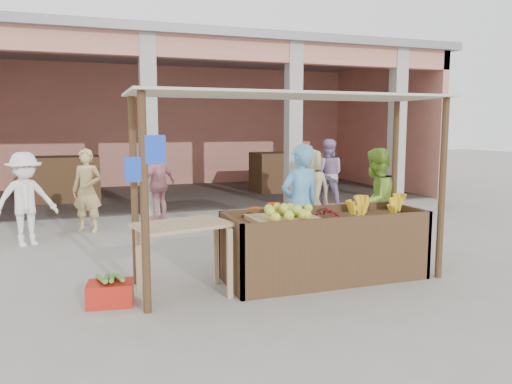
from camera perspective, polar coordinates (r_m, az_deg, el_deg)
name	(u,v)px	position (r m, az deg, el deg)	size (l,w,h in m)	color
ground	(289,282)	(6.52, 3.83, -10.28)	(60.00, 60.00, 0.00)	gray
market_building	(170,102)	(14.86, -9.76, 10.12)	(14.40, 6.40, 4.20)	tan
fruit_stall	(325,249)	(6.62, 7.87, -6.47)	(2.60, 0.95, 0.80)	#503220
stall_awning	(288,127)	(6.26, 3.64, 7.38)	(4.09, 1.35, 2.39)	#503220
banana_heap	(376,209)	(6.87, 13.59, -1.91)	(1.00, 0.55, 0.18)	gold
melon_tray	(284,214)	(6.27, 3.26, -2.50)	(0.83, 0.72, 0.22)	tan
berry_heap	(327,213)	(6.55, 8.11, -2.44)	(0.42, 0.35, 0.13)	maroon
side_table	(183,235)	(5.94, -8.38, -4.88)	(1.20, 0.94, 0.87)	tan
papaya_pile	(182,215)	(5.89, -8.43, -2.60)	(0.69, 0.39, 0.20)	#4C832B
red_crate	(110,293)	(5.93, -16.33, -11.07)	(0.50, 0.36, 0.26)	#B52013
plantain_bundle	(110,279)	(5.88, -16.39, -9.49)	(0.41, 0.29, 0.08)	#4C8631
produce_sacks	(309,195)	(12.47, 6.12, -0.29)	(1.02, 0.76, 0.62)	maroon
vendor_blue	(300,201)	(7.19, 5.07, -1.01)	(0.70, 0.51, 1.86)	#5AA8E1
vendor_green	(375,200)	(7.86, 13.46, -0.85)	(0.84, 0.49, 1.75)	#8CC337
motorcycle	(284,211)	(9.14, 3.24, -2.22)	(1.72, 0.59, 0.90)	#9F2A09
shopper_a	(25,196)	(9.14, -24.86, -0.37)	(1.09, 0.55, 1.70)	white
shopper_b	(158,181)	(10.67, -11.09, 1.21)	(0.99, 0.53, 1.69)	pink
shopper_c	(311,187)	(9.35, 6.26, 0.61)	(0.84, 0.55, 1.75)	tan
shopper_d	(314,180)	(11.57, 6.65, 1.36)	(1.41, 0.58, 1.53)	#504F5C
shopper_e	(87,189)	(9.93, -18.75, 0.35)	(0.61, 0.46, 1.64)	tan
shopper_f	(327,171)	(12.07, 8.13, 2.37)	(0.91, 0.52, 1.86)	#9B7DA8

